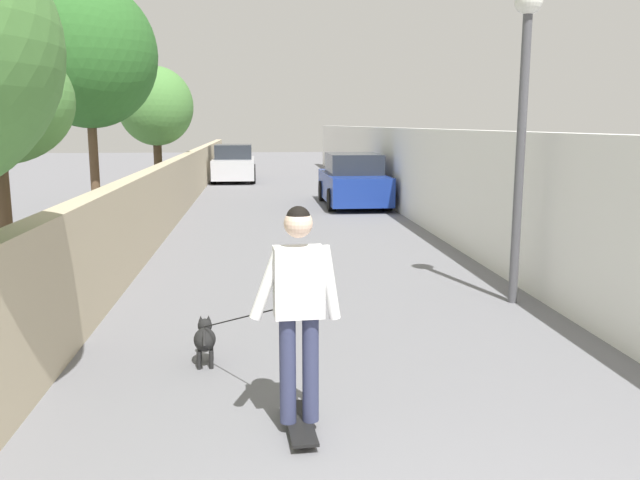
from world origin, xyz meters
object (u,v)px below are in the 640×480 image
(lamp_post, at_px, (524,90))
(dog, at_px, (205,338))
(skateboard, at_px, (299,423))
(tree_left_distant, at_px, (88,55))
(car_near, at_px, (353,181))
(person_skateboarder, at_px, (299,298))
(tree_left_far, at_px, (156,107))
(car_far, at_px, (234,164))

(lamp_post, xyz_separation_m, dog, (-1.93, 4.01, -2.56))
(skateboard, bearing_deg, tree_left_distant, 21.11)
(skateboard, relative_size, car_near, 0.20)
(lamp_post, xyz_separation_m, person_skateboarder, (-3.49, 3.16, -1.74))
(tree_left_far, distance_m, car_near, 6.59)
(car_near, bearing_deg, skateboard, 169.84)
(lamp_post, distance_m, car_near, 11.00)
(dog, xyz_separation_m, car_near, (12.71, -3.41, 0.44))
(skateboard, distance_m, car_near, 14.50)
(car_near, xyz_separation_m, car_far, (8.65, 3.80, -0.00))
(tree_left_distant, xyz_separation_m, skateboard, (-10.09, -3.89, -3.80))
(skateboard, height_order, person_skateboarder, person_skateboarder)
(tree_left_far, relative_size, dog, 2.26)
(lamp_post, height_order, dog, lamp_post)
(tree_left_distant, distance_m, lamp_post, 9.71)
(tree_left_distant, height_order, skateboard, tree_left_distant)
(skateboard, bearing_deg, car_far, 3.12)
(skateboard, distance_m, person_skateboarder, 1.03)
(person_skateboarder, bearing_deg, car_near, -10.16)
(lamp_post, bearing_deg, tree_left_far, 27.42)
(tree_left_distant, distance_m, dog, 9.75)
(car_near, distance_m, car_far, 9.45)
(dog, bearing_deg, person_skateboarder, -151.28)
(tree_left_distant, relative_size, person_skateboarder, 3.17)
(lamp_post, bearing_deg, tree_left_distant, 46.88)
(lamp_post, relative_size, car_near, 1.03)
(person_skateboarder, height_order, car_near, person_skateboarder)
(person_skateboarder, relative_size, dog, 0.93)
(tree_left_distant, xyz_separation_m, car_near, (4.17, -6.45, -3.15))
(dog, height_order, car_near, car_near)
(dog, bearing_deg, car_far, 1.06)
(tree_left_far, bearing_deg, lamp_post, -152.58)
(lamp_post, bearing_deg, car_near, 3.19)
(tree_left_far, distance_m, dog, 14.99)
(lamp_post, relative_size, car_far, 1.05)
(skateboard, height_order, car_near, car_near)
(lamp_post, bearing_deg, skateboard, 137.85)
(tree_left_distant, height_order, car_near, tree_left_distant)
(tree_left_distant, distance_m, car_near, 8.30)
(car_near, bearing_deg, lamp_post, -176.81)
(dog, relative_size, car_far, 0.47)
(person_skateboarder, relative_size, car_near, 0.43)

